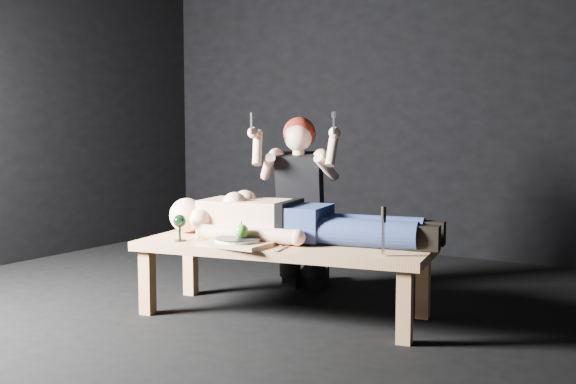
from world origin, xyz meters
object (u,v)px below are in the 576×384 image
at_px(kneeling_woman, 302,202).
at_px(serving_tray, 237,243).
at_px(carving_knife, 383,231).
at_px(goblet, 180,228).
at_px(lying_man, 299,217).
at_px(table, 284,279).

bearing_deg(kneeling_woman, serving_tray, -103.86).
xyz_separation_m(serving_tray, carving_knife, (0.86, 0.14, 0.12)).
bearing_deg(goblet, serving_tray, 7.63).
relative_size(kneeling_woman, serving_tray, 3.20).
bearing_deg(carving_knife, kneeling_woman, 131.95).
bearing_deg(serving_tray, kneeling_woman, 94.92).
bearing_deg(kneeling_woman, goblet, -127.63).
relative_size(lying_man, carving_knife, 7.23).
height_order(table, serving_tray, serving_tray).
relative_size(table, lying_man, 0.91).
bearing_deg(carving_knife, serving_tray, 179.49).
height_order(table, goblet, goblet).
relative_size(kneeling_woman, goblet, 7.66).
xyz_separation_m(table, serving_tray, (-0.17, -0.23, 0.24)).
xyz_separation_m(table, kneeling_woman, (-0.25, 0.64, 0.40)).
relative_size(serving_tray, carving_knife, 1.46).
height_order(lying_man, serving_tray, lying_man).
relative_size(table, serving_tray, 4.51).
bearing_deg(lying_man, table, -117.46).
bearing_deg(carving_knife, table, 162.46).
bearing_deg(goblet, lying_man, 34.10).
distance_m(serving_tray, goblet, 0.40).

